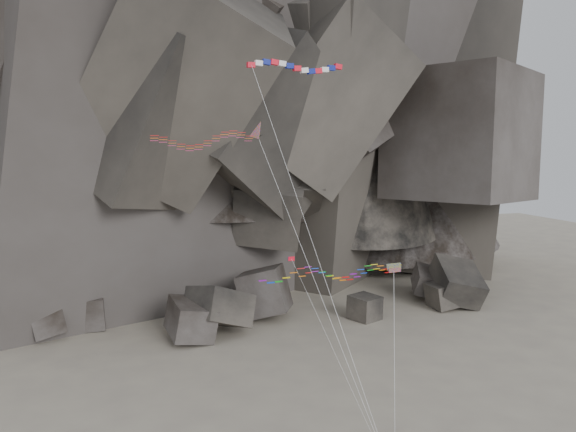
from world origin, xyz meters
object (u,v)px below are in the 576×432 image
object	(u,v)px
banner_kite	(297,70)
pennant_kite	(306,291)
parafoil_kite	(325,273)
delta_kite	(200,139)

from	to	relation	value
banner_kite	pennant_kite	xyz separation A→B (m)	(0.22, -2.04, -19.37)
banner_kite	parafoil_kite	world-z (taller)	banner_kite
delta_kite	pennant_kite	world-z (taller)	delta_kite
delta_kite	parafoil_kite	xyz separation A→B (m)	(9.17, -6.57, -10.99)
banner_kite	parafoil_kite	bearing A→B (deg)	-85.09
banner_kite	parafoil_kite	size ratio (longest dim) A/B	2.22
delta_kite	banner_kite	bearing A→B (deg)	-23.09
parafoil_kite	pennant_kite	distance (m)	4.00
banner_kite	pennant_kite	size ratio (longest dim) A/B	2.07
delta_kite	banner_kite	world-z (taller)	banner_kite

